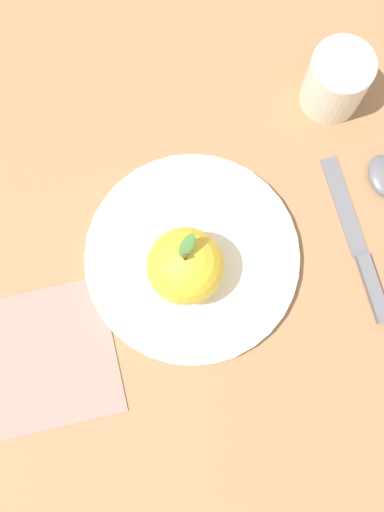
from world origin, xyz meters
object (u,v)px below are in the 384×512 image
object	(u,v)px
cup	(337,80)
linen_napkin	(51,357)
apple	(185,266)
knife	(361,253)
dinner_plate	(192,258)

from	to	relation	value
cup	linen_napkin	xyz separation A→B (m)	(-0.34, 0.24, -0.04)
apple	knife	distance (m)	0.19
knife	apple	bearing A→B (deg)	108.45
apple	knife	world-z (taller)	apple
cup	linen_napkin	bearing A→B (deg)	145.15
cup	knife	size ratio (longest dim) A/B	0.45
knife	linen_napkin	bearing A→B (deg)	119.72
dinner_plate	linen_napkin	xyz separation A→B (m)	(-0.13, 0.12, -0.01)
dinner_plate	apple	bearing A→B (deg)	170.88
apple	cup	size ratio (longest dim) A/B	1.21
cup	knife	distance (m)	0.19
knife	linen_napkin	xyz separation A→B (m)	(-0.17, 0.30, -0.00)
cup	linen_napkin	distance (m)	0.42
linen_napkin	cup	bearing A→B (deg)	-34.85
dinner_plate	linen_napkin	distance (m)	0.18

